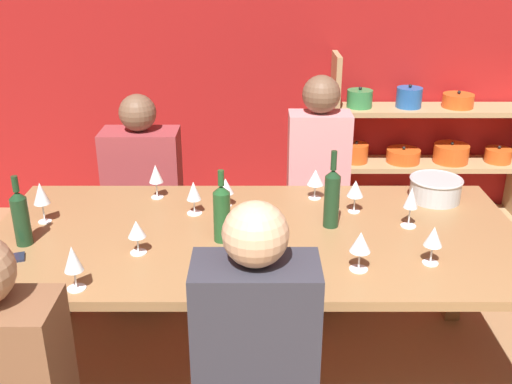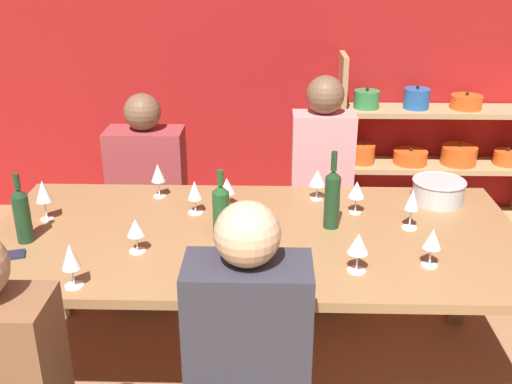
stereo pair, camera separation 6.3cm
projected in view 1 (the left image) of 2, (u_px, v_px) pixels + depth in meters
wall_back_red at (276, 29)px, 4.16m from camera, size 8.80×0.06×2.70m
shelf_unit at (421, 157)px, 4.31m from camera, size 1.40×0.30×1.21m
dining_table at (256, 249)px, 2.62m from camera, size 2.31×1.08×0.75m
mixing_bowl at (436, 188)px, 2.90m from camera, size 0.25×0.25×0.11m
wine_bottle_green at (21, 217)px, 2.45m from camera, size 0.07×0.07×0.30m
wine_bottle_dark at (332, 197)px, 2.60m from camera, size 0.07×0.07×0.35m
wine_bottle_amber at (222, 212)px, 2.48m from camera, size 0.07×0.07×0.32m
wine_glass_empty_a at (434, 237)px, 2.30m from camera, size 0.07×0.07×0.16m
wine_glass_white_a at (194, 192)px, 2.73m from camera, size 0.07×0.07×0.16m
wine_glass_empty_b at (73, 260)px, 2.13m from camera, size 0.07×0.07×0.17m
wine_glass_empty_c at (137, 230)px, 2.38m from camera, size 0.07×0.07×0.14m
wine_glass_empty_d at (316, 178)px, 2.90m from camera, size 0.08×0.08×0.15m
wine_glass_empty_e at (356, 189)px, 2.75m from camera, size 0.08×0.08×0.16m
wine_glass_red_a at (361, 243)px, 2.26m from camera, size 0.08×0.08×0.16m
wine_glass_white_b at (226, 187)px, 2.82m from camera, size 0.08×0.08×0.14m
wine_glass_white_c at (41, 194)px, 2.64m from camera, size 0.07×0.07×0.19m
wine_glass_empty_f at (156, 174)px, 2.90m from camera, size 0.07×0.07×0.17m
wine_glass_red_b at (411, 199)px, 2.60m from camera, size 0.07×0.07×0.19m
cell_phone at (5, 259)px, 2.37m from camera, size 0.16×0.11×0.01m
person_far_a at (317, 210)px, 3.46m from camera, size 0.34×0.43×1.26m
person_far_b at (146, 214)px, 3.58m from camera, size 0.44×0.55×1.13m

